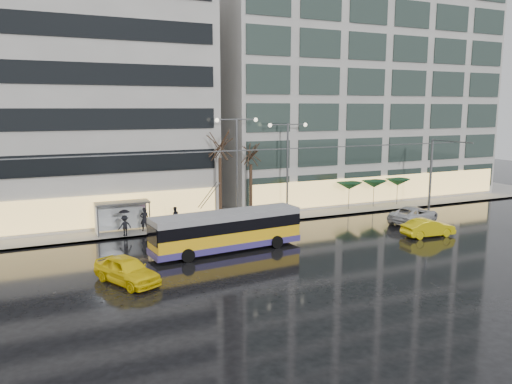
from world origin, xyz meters
TOP-DOWN VIEW (x-y plane):
  - ground at (0.00, 0.00)m, footprint 140.00×140.00m
  - sidewalk at (2.00, 14.00)m, footprint 80.00×10.00m
  - kerb at (2.00, 9.05)m, footprint 80.00×0.10m
  - building_left at (-16.00, 19.00)m, footprint 34.00×14.00m
  - building_right at (19.00, 19.00)m, footprint 32.00×14.00m
  - trolleybus at (-2.08, 2.70)m, footprint 11.11×4.55m
  - catenary at (1.00, 7.94)m, footprint 42.24×5.12m
  - bus_shelter at (-8.38, 10.69)m, footprint 4.20×1.60m
  - street_lamp_near at (2.00, 10.80)m, footprint 3.96×0.36m
  - street_lamp_far at (7.00, 10.80)m, footprint 3.96×0.36m
  - tree_a at (0.50, 11.00)m, footprint 3.20×3.20m
  - tree_b at (3.50, 11.20)m, footprint 3.20×3.20m
  - parasol_a at (14.00, 11.00)m, footprint 2.50×2.50m
  - parasol_b at (17.00, 11.00)m, footprint 2.50×2.50m
  - parasol_c at (20.00, 11.00)m, footprint 2.50×2.50m
  - taxi_a at (-9.76, -1.11)m, footprint 3.67×5.01m
  - taxi_b at (13.81, -0.11)m, footprint 4.37×1.81m
  - sedan_silver at (16.03, 4.00)m, footprint 5.91×4.15m
  - pedestrian_a at (-6.32, 10.30)m, footprint 0.99×1.01m
  - pedestrian_b at (-3.59, 11.10)m, footprint 0.84×0.67m
  - pedestrian_c at (-8.05, 9.40)m, footprint 1.17×1.00m

SIDE VIEW (x-z plane):
  - ground at x=0.00m, z-range 0.00..0.00m
  - sidewalk at x=2.00m, z-range 0.00..0.15m
  - kerb at x=2.00m, z-range 0.00..0.15m
  - taxi_b at x=13.81m, z-range 0.00..1.41m
  - sedan_silver at x=16.03m, z-range 0.00..1.50m
  - taxi_a at x=-9.76m, z-range 0.00..1.59m
  - pedestrian_b at x=-3.59m, z-range 0.15..1.79m
  - pedestrian_c at x=-8.05m, z-range 0.21..2.32m
  - trolleybus at x=-2.08m, z-range -1.17..3.92m
  - pedestrian_a at x=-6.32m, z-range 0.47..2.66m
  - bus_shelter at x=-8.38m, z-range 0.71..3.22m
  - parasol_a at x=14.00m, z-range 1.12..3.77m
  - parasol_b at x=17.00m, z-range 1.12..3.77m
  - parasol_c at x=20.00m, z-range 1.12..3.77m
  - catenary at x=1.00m, z-range 0.75..7.75m
  - street_lamp_far at x=7.00m, z-range 1.45..9.98m
  - street_lamp_near at x=2.00m, z-range 1.48..10.51m
  - tree_b at x=3.50m, z-range 2.55..10.25m
  - tree_a at x=0.50m, z-range 2.89..11.29m
  - building_left at x=-16.00m, z-range 0.15..22.15m
  - building_right at x=19.00m, z-range 0.15..25.15m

